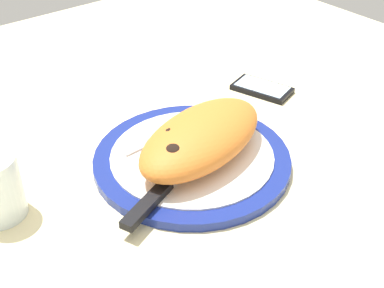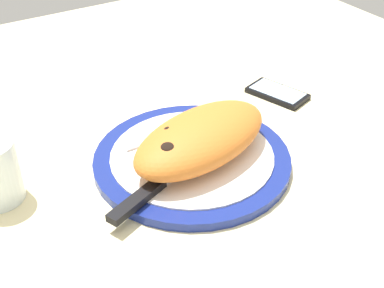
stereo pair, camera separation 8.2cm
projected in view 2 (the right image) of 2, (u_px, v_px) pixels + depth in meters
The scene contains 6 objects.
ground_plane at pixel (192, 171), 85.40cm from camera, with size 150.00×150.00×3.00cm, color beige.
plate at pixel (192, 159), 84.04cm from camera, with size 31.63×31.63×1.82cm.
calzone at pixel (201, 138), 81.21cm from camera, with size 27.88×18.71×6.77cm.
fork at pixel (162, 135), 87.73cm from camera, with size 17.49×2.31×0.40cm.
knife at pixel (153, 188), 75.83cm from camera, with size 24.42×11.08×1.20cm.
smartphone at pixel (277, 93), 102.27cm from camera, with size 9.25×12.73×1.16cm.
Camera 2 is at (35.68, 57.29, 51.00)cm, focal length 48.94 mm.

